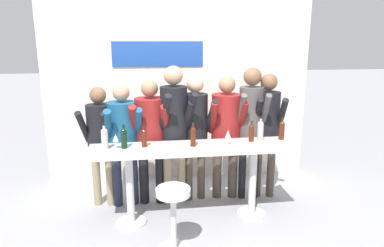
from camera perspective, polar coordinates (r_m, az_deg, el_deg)
The scene contains 21 objects.
ground_plane at distance 4.39m, azimuth 0.14°, elevation -15.51°, with size 40.00×40.00×0.00m, color #9E9EA3.
back_wall at distance 5.24m, azimuth -2.04°, elevation 5.98°, with size 4.01×0.12×2.86m.
tasting_table at distance 4.06m, azimuth 0.14°, elevation -5.90°, with size 2.41×0.48×0.94m.
bar_stool at distance 3.57m, azimuth -3.13°, elevation -14.28°, with size 0.37×0.37×0.71m.
person_far_left at distance 4.51m, azimuth -15.07°, elevation -1.69°, with size 0.45×0.55×1.58m.
person_left at distance 4.44m, azimuth -11.42°, elevation -1.56°, with size 0.49×0.57×1.62m.
person_center_left at distance 4.43m, azimuth -6.91°, elevation -1.03°, with size 0.50×0.58×1.66m.
person_center at distance 4.36m, azimuth -2.99°, elevation 0.59°, with size 0.48×0.61×1.84m.
person_center_right at distance 4.50m, azimuth 0.56°, elevation -0.11°, with size 0.46×0.57×1.71m.
person_right at distance 4.59m, azimuth 5.72°, elevation -0.27°, with size 0.51×0.59×1.69m.
person_far_right at distance 4.58m, azimuth 9.79°, elevation 0.88°, with size 0.43×0.57×1.80m.
person_rightmost at distance 4.69m, azimuth 12.39°, elevation 0.30°, with size 0.45×0.57×1.72m.
wine_bottle_0 at distance 4.26m, azimuth 11.33°, elevation -1.03°, with size 0.08×0.08×0.29m.
wine_bottle_1 at distance 3.97m, azimuth -14.37°, elevation -2.29°, with size 0.08×0.08×0.29m.
wine_bottle_2 at distance 3.96m, azimuth 0.23°, elevation -2.03°, with size 0.06×0.06×0.28m.
wine_bottle_3 at distance 3.98m, azimuth -8.00°, elevation -2.25°, with size 0.06×0.06×0.26m.
wine_bottle_4 at distance 4.37m, azimuth 14.73°, elevation -0.95°, with size 0.07×0.07×0.28m.
wine_bottle_5 at distance 4.21m, azimuth 9.87°, elevation -1.41°, with size 0.06×0.06×0.25m.
wine_bottle_6 at distance 3.96m, azimuth -11.29°, elevation -2.27°, with size 0.07×0.07×0.28m.
wine_glass_0 at distance 4.04m, azimuth 6.02°, elevation -1.81°, with size 0.07×0.07×0.18m.
wine_glass_1 at distance 3.97m, azimuth -12.61°, elevation -2.38°, with size 0.07×0.07×0.18m.
Camera 1 is at (-0.54, -3.79, 2.15)m, focal length 32.00 mm.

